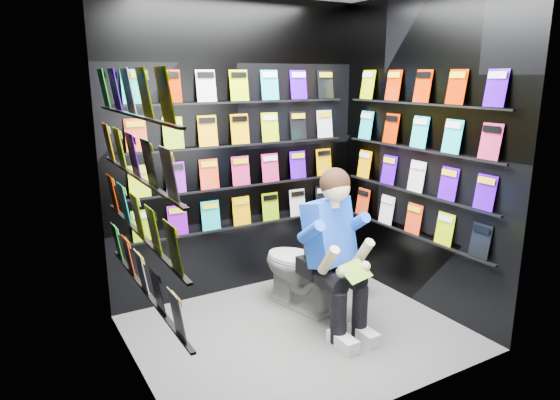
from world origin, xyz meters
TOP-DOWN VIEW (x-y plane):
  - floor at (0.00, 0.00)m, footprint 2.40×2.40m
  - wall_back at (0.00, 1.00)m, footprint 2.40×0.04m
  - wall_front at (0.00, -1.00)m, footprint 2.40×0.04m
  - wall_left at (-1.20, 0.00)m, footprint 0.04×2.00m
  - wall_right at (1.20, 0.00)m, footprint 0.04×2.00m
  - comics_back at (0.00, 0.97)m, footprint 2.10×0.06m
  - comics_left at (-1.17, 0.00)m, footprint 0.06×1.70m
  - comics_right at (1.17, 0.00)m, footprint 0.06×1.70m
  - toilet at (0.26, 0.38)m, footprint 0.59×0.83m
  - longbox at (0.75, 0.42)m, footprint 0.31×0.43m
  - longbox_lid at (0.75, 0.42)m, footprint 0.34×0.45m
  - reader at (0.26, -0.00)m, footprint 0.69×0.86m
  - held_comic at (0.26, -0.35)m, footprint 0.27×0.20m

SIDE VIEW (x-z plane):
  - floor at x=0.00m, z-range 0.00..0.00m
  - longbox at x=0.75m, z-range 0.00..0.29m
  - longbox_lid at x=0.75m, z-range 0.29..0.32m
  - toilet at x=0.26m, z-range 0.00..0.73m
  - held_comic at x=0.26m, z-range 0.53..0.63m
  - reader at x=0.26m, z-range 0.07..1.46m
  - wall_back at x=0.00m, z-range 0.00..2.60m
  - wall_front at x=0.00m, z-range 0.00..2.60m
  - wall_left at x=-1.20m, z-range 0.00..2.60m
  - wall_right at x=1.20m, z-range 0.00..2.60m
  - comics_back at x=0.00m, z-range 0.62..1.99m
  - comics_left at x=-1.17m, z-range 0.62..1.99m
  - comics_right at x=1.17m, z-range 0.62..1.99m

